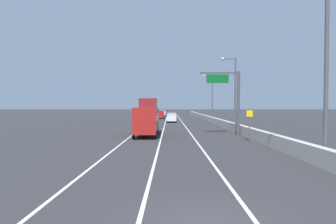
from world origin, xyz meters
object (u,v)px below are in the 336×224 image
object	(u,v)px
car_gray_1	(163,113)
car_silver_4	(163,113)
overhead_sign_gantry	(232,95)
lamp_post_right_third	(211,95)
lamp_post_right_near	(322,65)
car_white_0	(172,118)
car_red_2	(161,115)
box_truck	(147,118)
speed_advisory_sign	(249,123)
lamp_post_right_second	(233,89)
car_black_3	(139,121)

from	to	relation	value
car_gray_1	car_silver_4	size ratio (longest dim) A/B	1.06
overhead_sign_gantry	lamp_post_right_third	bearing A→B (deg)	86.22
lamp_post_right_near	car_white_0	world-z (taller)	lamp_post_right_near
car_red_2	lamp_post_right_near	bearing A→B (deg)	-77.98
car_white_0	car_silver_4	distance (m)	30.38
box_truck	lamp_post_right_near	bearing A→B (deg)	-52.26
overhead_sign_gantry	box_truck	bearing A→B (deg)	-177.75
lamp_post_right_third	car_white_0	world-z (taller)	lamp_post_right_third
speed_advisory_sign	car_gray_1	bearing A→B (deg)	98.60
car_white_0	lamp_post_right_second	bearing A→B (deg)	-64.09
car_red_2	car_black_3	world-z (taller)	car_red_2
speed_advisory_sign	car_red_2	xyz separation A→B (m)	(-10.19, 43.63, -0.71)
car_white_0	car_gray_1	world-z (taller)	car_white_0
speed_advisory_sign	car_white_0	distance (m)	29.87
lamp_post_right_near	car_white_0	xyz separation A→B (m)	(-8.58, 38.96, -4.86)
car_gray_1	car_silver_4	xyz separation A→B (m)	(0.06, -6.99, 0.03)
overhead_sign_gantry	car_gray_1	size ratio (longest dim) A/B	1.56
car_gray_1	car_red_2	world-z (taller)	car_red_2
lamp_post_right_third	box_truck	xyz separation A→B (m)	(-11.77, -27.86, -3.86)
overhead_sign_gantry	lamp_post_right_second	xyz separation A→B (m)	(1.61, 6.02, 1.12)
car_gray_1	lamp_post_right_second	bearing A→B (deg)	-78.47
speed_advisory_sign	car_silver_4	bearing A→B (deg)	99.54
speed_advisory_sign	car_silver_4	distance (m)	60.05
lamp_post_right_near	lamp_post_right_third	xyz separation A→B (m)	(0.14, 42.88, 0.00)
car_red_2	lamp_post_right_second	bearing A→B (deg)	-70.58
speed_advisory_sign	car_black_3	distance (m)	22.79
car_black_3	car_silver_4	world-z (taller)	car_silver_4
speed_advisory_sign	lamp_post_right_third	world-z (taller)	lamp_post_right_third
car_white_0	car_red_2	bearing A→B (deg)	100.96
car_red_2	car_silver_4	size ratio (longest dim) A/B	0.97
lamp_post_right_third	box_truck	distance (m)	30.49
speed_advisory_sign	car_gray_1	size ratio (longest dim) A/B	0.62
car_silver_4	box_truck	distance (m)	54.22
overhead_sign_gantry	lamp_post_right_near	size ratio (longest dim) A/B	0.74
speed_advisory_sign	lamp_post_right_near	bearing A→B (deg)	-83.01
car_black_3	car_silver_4	distance (m)	40.57
car_gray_1	lamp_post_right_third	bearing A→B (deg)	-71.15
car_silver_4	lamp_post_right_near	bearing A→B (deg)	-80.83
lamp_post_right_near	car_red_2	size ratio (longest dim) A/B	2.32
lamp_post_right_second	car_white_0	distance (m)	20.08
box_truck	car_silver_4	bearing A→B (deg)	89.53
lamp_post_right_third	car_gray_1	size ratio (longest dim) A/B	2.12
lamp_post_right_near	car_gray_1	bearing A→B (deg)	98.39
car_red_2	box_truck	distance (m)	38.64
speed_advisory_sign	car_red_2	world-z (taller)	speed_advisory_sign
car_gray_1	lamp_post_right_near	bearing A→B (deg)	-81.61
lamp_post_right_second	car_red_2	distance (m)	34.49
speed_advisory_sign	lamp_post_right_near	distance (m)	10.89
lamp_post_right_third	box_truck	bearing A→B (deg)	-112.91
lamp_post_right_third	car_white_0	bearing A→B (deg)	-155.81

